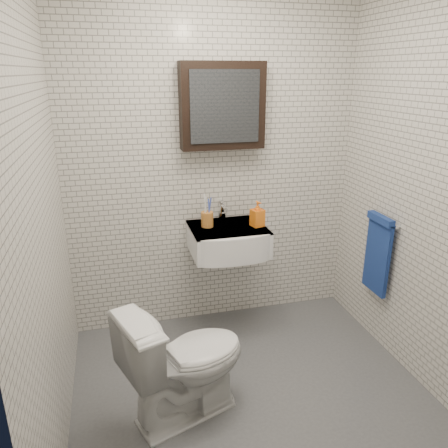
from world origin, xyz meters
name	(u,v)px	position (x,y,z in m)	size (l,w,h in m)	color
ground	(252,392)	(0.00, 0.00, 0.01)	(2.20, 2.00, 0.01)	#4C5054
room_shell	(257,165)	(0.00, 0.00, 1.47)	(2.22, 2.02, 2.51)	silver
washbasin	(229,241)	(0.05, 0.73, 0.76)	(0.55, 0.50, 0.20)	white
faucet	(222,212)	(0.05, 0.93, 0.92)	(0.06, 0.20, 0.15)	silver
mirror_cabinet	(222,106)	(0.05, 0.93, 1.70)	(0.60, 0.15, 0.60)	black
towel_rail	(378,251)	(1.04, 0.35, 0.72)	(0.09, 0.30, 0.58)	silver
toothbrush_cup	(207,218)	(-0.09, 0.82, 0.91)	(0.11, 0.11, 0.25)	#B9722E
soap_bottle	(257,214)	(0.27, 0.74, 0.94)	(0.09, 0.09, 0.19)	orange
toilet	(185,360)	(-0.42, -0.06, 0.37)	(0.41, 0.72, 0.73)	white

